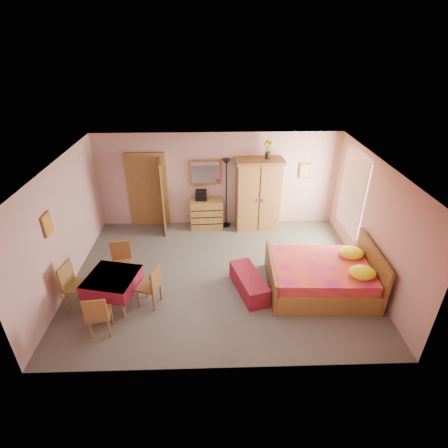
{
  "coord_description": "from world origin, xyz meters",
  "views": [
    {
      "loc": [
        -0.11,
        -6.37,
        4.83
      ],
      "look_at": [
        0.1,
        0.3,
        1.15
      ],
      "focal_mm": 28.0,
      "sensor_mm": 36.0,
      "label": 1
    }
  ],
  "objects_px": {
    "wardrobe": "(258,195)",
    "sunflower_vase": "(268,149)",
    "chest_of_drawers": "(207,214)",
    "floor_lamp": "(226,194)",
    "wall_mirror": "(206,172)",
    "chair_south": "(99,313)",
    "dining_table": "(114,290)",
    "chair_east": "(148,286)",
    "bench": "(249,283)",
    "chair_west": "(78,286)",
    "bed": "(321,269)",
    "chair_north": "(122,264)",
    "stereo": "(201,195)"
  },
  "relations": [
    {
      "from": "sunflower_vase",
      "to": "chair_south",
      "type": "relative_size",
      "value": 0.54
    },
    {
      "from": "stereo",
      "to": "wardrobe",
      "type": "bearing_deg",
      "value": -1.96
    },
    {
      "from": "wall_mirror",
      "to": "chair_north",
      "type": "height_order",
      "value": "wall_mirror"
    },
    {
      "from": "stereo",
      "to": "chair_east",
      "type": "relative_size",
      "value": 0.33
    },
    {
      "from": "dining_table",
      "to": "chair_east",
      "type": "height_order",
      "value": "chair_east"
    },
    {
      "from": "bench",
      "to": "chair_west",
      "type": "xyz_separation_m",
      "value": [
        -3.38,
        -0.34,
        0.28
      ]
    },
    {
      "from": "dining_table",
      "to": "chest_of_drawers",
      "type": "bearing_deg",
      "value": 59.78
    },
    {
      "from": "bench",
      "to": "chest_of_drawers",
      "type": "bearing_deg",
      "value": 108.08
    },
    {
      "from": "chest_of_drawers",
      "to": "stereo",
      "type": "relative_size",
      "value": 3.0
    },
    {
      "from": "chest_of_drawers",
      "to": "stereo",
      "type": "height_order",
      "value": "stereo"
    },
    {
      "from": "bench",
      "to": "chair_south",
      "type": "bearing_deg",
      "value": -159.32
    },
    {
      "from": "dining_table",
      "to": "chair_west",
      "type": "xyz_separation_m",
      "value": [
        -0.66,
        -0.05,
        0.15
      ]
    },
    {
      "from": "floor_lamp",
      "to": "chair_south",
      "type": "xyz_separation_m",
      "value": [
        -2.41,
        -3.92,
        -0.54
      ]
    },
    {
      "from": "floor_lamp",
      "to": "bed",
      "type": "relative_size",
      "value": 0.89
    },
    {
      "from": "wall_mirror",
      "to": "dining_table",
      "type": "relative_size",
      "value": 0.92
    },
    {
      "from": "bench",
      "to": "chair_east",
      "type": "relative_size",
      "value": 1.38
    },
    {
      "from": "chair_north",
      "to": "dining_table",
      "type": "bearing_deg",
      "value": 77.95
    },
    {
      "from": "floor_lamp",
      "to": "chest_of_drawers",
      "type": "bearing_deg",
      "value": -173.12
    },
    {
      "from": "dining_table",
      "to": "wardrobe",
      "type": "bearing_deg",
      "value": 43.81
    },
    {
      "from": "bed",
      "to": "chair_north",
      "type": "xyz_separation_m",
      "value": [
        -4.21,
        0.37,
        -0.05
      ]
    },
    {
      "from": "chest_of_drawers",
      "to": "bed",
      "type": "relative_size",
      "value": 0.4
    },
    {
      "from": "floor_lamp",
      "to": "dining_table",
      "type": "relative_size",
      "value": 2.11
    },
    {
      "from": "stereo",
      "to": "floor_lamp",
      "type": "xyz_separation_m",
      "value": [
        0.68,
        0.05,
        0.0
      ]
    },
    {
      "from": "wall_mirror",
      "to": "chest_of_drawers",
      "type": "bearing_deg",
      "value": -92.61
    },
    {
      "from": "wardrobe",
      "to": "sunflower_vase",
      "type": "height_order",
      "value": "sunflower_vase"
    },
    {
      "from": "sunflower_vase",
      "to": "dining_table",
      "type": "height_order",
      "value": "sunflower_vase"
    },
    {
      "from": "wardrobe",
      "to": "chair_east",
      "type": "height_order",
      "value": "wardrobe"
    },
    {
      "from": "chair_west",
      "to": "chair_south",
      "type": "bearing_deg",
      "value": 50.33
    },
    {
      "from": "chest_of_drawers",
      "to": "floor_lamp",
      "type": "relative_size",
      "value": 0.45
    },
    {
      "from": "wall_mirror",
      "to": "chair_south",
      "type": "bearing_deg",
      "value": -117.3
    },
    {
      "from": "chest_of_drawers",
      "to": "chair_south",
      "type": "xyz_separation_m",
      "value": [
        -1.87,
        -3.86,
        0.02
      ]
    },
    {
      "from": "bed",
      "to": "chair_west",
      "type": "height_order",
      "value": "bed"
    },
    {
      "from": "chair_south",
      "to": "chair_north",
      "type": "relative_size",
      "value": 0.96
    },
    {
      "from": "dining_table",
      "to": "chair_west",
      "type": "distance_m",
      "value": 0.68
    },
    {
      "from": "wardrobe",
      "to": "bed",
      "type": "xyz_separation_m",
      "value": [
        1.03,
        -2.73,
        -0.48
      ]
    },
    {
      "from": "wall_mirror",
      "to": "chair_west",
      "type": "xyz_separation_m",
      "value": [
        -2.47,
        -3.35,
        -1.06
      ]
    },
    {
      "from": "floor_lamp",
      "to": "dining_table",
      "type": "height_order",
      "value": "floor_lamp"
    },
    {
      "from": "bench",
      "to": "chair_south",
      "type": "relative_size",
      "value": 1.39
    },
    {
      "from": "wall_mirror",
      "to": "chair_east",
      "type": "distance_m",
      "value": 3.69
    },
    {
      "from": "chair_north",
      "to": "chest_of_drawers",
      "type": "bearing_deg",
      "value": -137.7
    },
    {
      "from": "wall_mirror",
      "to": "chair_south",
      "type": "relative_size",
      "value": 0.97
    },
    {
      "from": "stereo",
      "to": "chair_east",
      "type": "distance_m",
      "value": 3.34
    },
    {
      "from": "chest_of_drawers",
      "to": "floor_lamp",
      "type": "xyz_separation_m",
      "value": [
        0.54,
        0.07,
        0.56
      ]
    },
    {
      "from": "dining_table",
      "to": "chair_east",
      "type": "xyz_separation_m",
      "value": [
        0.7,
        -0.04,
        0.11
      ]
    },
    {
      "from": "wardrobe",
      "to": "chair_south",
      "type": "relative_size",
      "value": 2.25
    },
    {
      "from": "wardrobe",
      "to": "dining_table",
      "type": "xyz_separation_m",
      "value": [
        -3.19,
        -3.06,
        -0.65
      ]
    },
    {
      "from": "stereo",
      "to": "chair_north",
      "type": "xyz_separation_m",
      "value": [
        -1.66,
        -2.41,
        -0.51
      ]
    },
    {
      "from": "wardrobe",
      "to": "sunflower_vase",
      "type": "relative_size",
      "value": 4.14
    },
    {
      "from": "bed",
      "to": "chair_west",
      "type": "distance_m",
      "value": 4.9
    },
    {
      "from": "dining_table",
      "to": "chair_north",
      "type": "xyz_separation_m",
      "value": [
        0.01,
        0.7,
        0.12
      ]
    }
  ]
}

